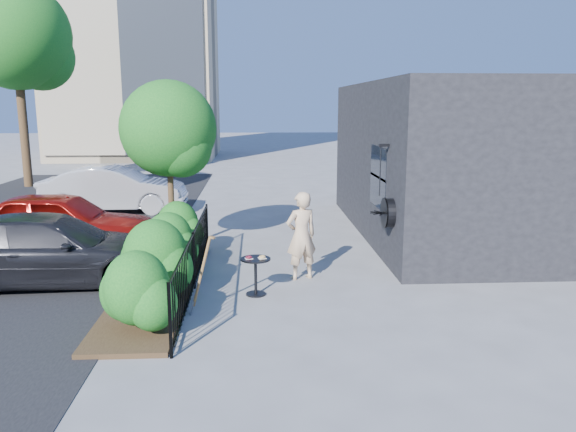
{
  "coord_description": "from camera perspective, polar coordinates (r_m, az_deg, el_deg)",
  "views": [
    {
      "loc": [
        -0.3,
        -10.29,
        3.44
      ],
      "look_at": [
        0.34,
        0.94,
        1.2
      ],
      "focal_mm": 35.0,
      "sensor_mm": 36.0,
      "label": 1
    }
  ],
  "objects": [
    {
      "name": "shop_building",
      "position": [
        15.95,
        18.17,
        5.53
      ],
      "size": [
        6.22,
        9.0,
        4.0
      ],
      "color": "black",
      "rests_on": "ground"
    },
    {
      "name": "ground",
      "position": [
        10.86,
        -1.51,
        -7.21
      ],
      "size": [
        120.0,
        120.0,
        0.0
      ],
      "primitive_type": "plane",
      "color": "gray",
      "rests_on": "ground"
    },
    {
      "name": "shrubs",
      "position": [
        10.9,
        -12.67,
        -3.58
      ],
      "size": [
        1.1,
        5.6,
        1.24
      ],
      "color": "#155C1C",
      "rests_on": "ground"
    },
    {
      "name": "fence",
      "position": [
        10.76,
        -9.56,
        -4.43
      ],
      "size": [
        0.05,
        6.05,
        1.1
      ],
      "color": "black",
      "rests_on": "ground"
    },
    {
      "name": "planting_bed",
      "position": [
        11.01,
        -13.12,
        -7.04
      ],
      "size": [
        1.3,
        6.0,
        0.08
      ],
      "primitive_type": "cube",
      "color": "#382616",
      "rests_on": "ground"
    },
    {
      "name": "car_darkgrey",
      "position": [
        11.85,
        -22.94,
        -3.14
      ],
      "size": [
        4.79,
        2.26,
        1.35
      ],
      "primitive_type": "imported",
      "rotation": [
        0.0,
        0.0,
        1.65
      ],
      "color": "black",
      "rests_on": "ground"
    },
    {
      "name": "car_silver",
      "position": [
        19.02,
        -17.21,
        2.63
      ],
      "size": [
        4.56,
        1.6,
        1.5
      ],
      "primitive_type": "imported",
      "rotation": [
        0.0,
        0.0,
        1.57
      ],
      "color": "#B9B9BE",
      "rests_on": "ground"
    },
    {
      "name": "cafe_table",
      "position": [
        10.3,
        -3.31,
        -5.46
      ],
      "size": [
        0.55,
        0.55,
        0.74
      ],
      "rotation": [
        0.0,
        0.0,
        0.23
      ],
      "color": "black",
      "rests_on": "ground"
    },
    {
      "name": "street_tree_far",
      "position": [
        26.21,
        -25.82,
        15.62
      ],
      "size": [
        4.4,
        4.4,
        8.28
      ],
      "color": "#3F2B19",
      "rests_on": "ground"
    },
    {
      "name": "woman",
      "position": [
        11.12,
        1.36,
        -2.02
      ],
      "size": [
        0.75,
        0.62,
        1.77
      ],
      "primitive_type": "imported",
      "rotation": [
        0.0,
        0.0,
        3.5
      ],
      "color": "#D7B38B",
      "rests_on": "ground"
    },
    {
      "name": "shovel",
      "position": [
        9.47,
        -8.94,
        -6.35
      ],
      "size": [
        0.46,
        0.18,
        1.36
      ],
      "color": "brown",
      "rests_on": "ground"
    },
    {
      "name": "car_red",
      "position": [
        14.09,
        -22.15,
        -0.63
      ],
      "size": [
        4.4,
        1.93,
        1.47
      ],
      "primitive_type": "imported",
      "rotation": [
        0.0,
        0.0,
        1.53
      ],
      "color": "maroon",
      "rests_on": "ground"
    },
    {
      "name": "patio_tree",
      "position": [
        13.21,
        -11.79,
        8.1
      ],
      "size": [
        2.2,
        2.2,
        3.94
      ],
      "color": "#3F2B19",
      "rests_on": "ground"
    }
  ]
}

